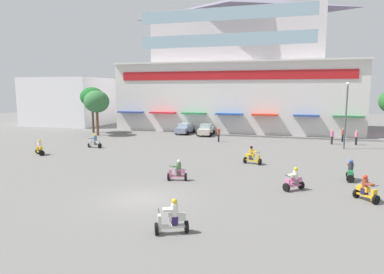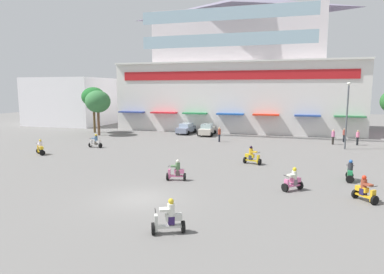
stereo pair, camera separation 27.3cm
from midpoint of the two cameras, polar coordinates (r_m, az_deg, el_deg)
ground_plane at (r=31.83m, az=1.48°, el=-3.27°), size 128.00×128.00×0.00m
colonial_building at (r=54.35m, az=8.02°, el=10.94°), size 35.60×17.83×20.34m
flank_building_left at (r=64.45m, az=-19.52°, el=5.72°), size 12.97×11.24×8.22m
plaza_tree_0 at (r=50.65m, az=-16.20°, el=6.50°), size 3.39×3.23×6.56m
plaza_tree_2 at (r=47.48m, az=-15.50°, el=5.77°), size 3.36×3.41×6.11m
parked_car_0 at (r=47.77m, az=-0.84°, el=1.46°), size 2.39×4.27×1.48m
parked_car_1 at (r=46.17m, az=2.71°, el=1.25°), size 2.36×4.39×1.54m
scooter_rider_0 at (r=22.10m, az=17.06°, el=-7.15°), size 1.35×1.30×1.47m
scooter_rider_1 at (r=28.88m, az=10.39°, el=-3.30°), size 1.58×0.95×1.55m
scooter_rider_2 at (r=21.56m, az=27.53°, el=-8.08°), size 1.29×1.41×1.48m
scooter_rider_3 at (r=23.42m, az=-2.31°, el=-5.92°), size 1.41×0.78×1.48m
scooter_rider_4 at (r=15.16m, az=-3.42°, el=-13.68°), size 1.54×1.11×1.58m
scooter_rider_5 at (r=25.71m, az=25.46°, el=-5.41°), size 0.69×1.45×1.52m
scooter_rider_6 at (r=37.81m, az=-15.83°, el=-0.83°), size 1.48×0.63×1.50m
scooter_rider_7 at (r=35.60m, az=-24.08°, el=-1.74°), size 1.48×1.28×1.51m
pedestrian_0 at (r=41.68m, az=22.95°, el=0.15°), size 0.49×0.49×1.71m
pedestrian_1 at (r=44.15m, az=24.50°, el=0.43°), size 0.40×0.40×1.64m
pedestrian_2 at (r=40.43m, az=4.84°, el=0.60°), size 0.47×0.47×1.76m
pedestrian_3 at (r=42.29m, az=26.41°, el=0.04°), size 0.37×0.37×1.69m
streetlamp_near at (r=38.63m, az=24.97°, el=4.07°), size 0.40×0.40×6.99m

